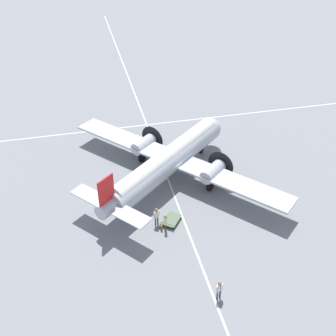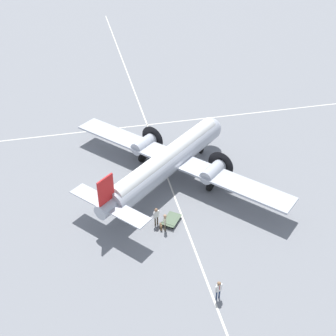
# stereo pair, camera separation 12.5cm
# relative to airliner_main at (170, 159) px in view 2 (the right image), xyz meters

# --- Properties ---
(ground_plane) EXTENTS (300.00, 300.00, 0.00)m
(ground_plane) POSITION_rel_airliner_main_xyz_m (0.25, -0.28, -2.41)
(ground_plane) COLOR slate
(apron_line_eastwest) EXTENTS (120.00, 0.16, 0.01)m
(apron_line_eastwest) POSITION_rel_airliner_main_xyz_m (0.25, -0.24, -2.41)
(apron_line_eastwest) COLOR silver
(apron_line_eastwest) RESTS_ON ground_plane
(apron_line_northsouth) EXTENTS (0.16, 120.00, 0.01)m
(apron_line_northsouth) POSITION_rel_airliner_main_xyz_m (-11.34, -0.28, -2.41)
(apron_line_northsouth) COLOR silver
(apron_line_northsouth) RESTS_ON ground_plane
(airliner_main) EXTENTS (20.15, 19.32, 5.44)m
(airliner_main) POSITION_rel_airliner_main_xyz_m (0.00, 0.00, 0.00)
(airliner_main) COLOR #ADB2BC
(airliner_main) RESTS_ON ground_plane
(crew_foreground) EXTENTS (0.31, 0.58, 1.76)m
(crew_foreground) POSITION_rel_airliner_main_xyz_m (14.81, 0.06, -1.33)
(crew_foreground) COLOR navy
(crew_foreground) RESTS_ON ground_plane
(passenger_boarding) EXTENTS (0.37, 0.56, 1.81)m
(passenger_boarding) POSITION_rel_airliner_main_xyz_m (6.22, -2.68, -1.30)
(passenger_boarding) COLOR #473D2D
(passenger_boarding) RESTS_ON ground_plane
(ramp_agent) EXTENTS (0.58, 0.30, 1.74)m
(ramp_agent) POSITION_rel_airliner_main_xyz_m (7.08, -2.10, -1.34)
(ramp_agent) COLOR #473D2D
(ramp_agent) RESTS_ON ground_plane
(suitcase_near_door) EXTENTS (0.46, 0.15, 0.55)m
(suitcase_near_door) POSITION_rel_airliner_main_xyz_m (6.86, -2.43, -2.16)
(suitcase_near_door) COLOR brown
(suitcase_near_door) RESTS_ON ground_plane
(baggage_cart) EXTENTS (2.23, 2.10, 0.56)m
(baggage_cart) POSITION_rel_airliner_main_xyz_m (6.21, -1.34, -2.13)
(baggage_cart) COLOR #4C6047
(baggage_cart) RESTS_ON ground_plane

